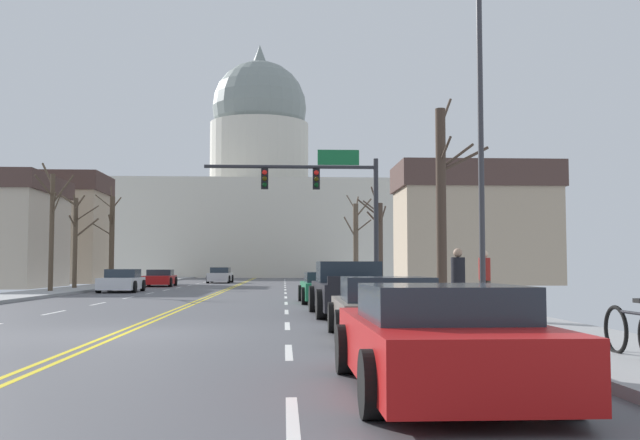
{
  "coord_description": "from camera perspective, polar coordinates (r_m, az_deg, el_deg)",
  "views": [
    {
      "loc": [
        3.42,
        -15.25,
        1.4
      ],
      "look_at": [
        5.83,
        33.33,
        4.5
      ],
      "focal_mm": 40.75,
      "sensor_mm": 36.0,
      "label": 1
    }
  ],
  "objects": [
    {
      "name": "bare_tree_01",
      "position": [
        44.7,
        -18.62,
        -1.23
      ],
      "size": [
        2.33,
        1.95,
        5.49
      ],
      "color": "#4C3D2D",
      "rests_on": "ground"
    },
    {
      "name": "sedan_oncoming_01",
      "position": [
        52.04,
        -12.49,
        -4.5
      ],
      "size": [
        2.2,
        4.75,
        1.16
      ],
      "color": "#B71414",
      "rests_on": "ground"
    },
    {
      "name": "sedan_near_00",
      "position": [
        27.92,
        0.46,
        -5.37
      ],
      "size": [
        2.07,
        4.5,
        1.18
      ],
      "color": "#1E7247",
      "rests_on": "ground"
    },
    {
      "name": "bare_tree_00",
      "position": [
        49.14,
        2.84,
        -1.65
      ],
      "size": [
        1.92,
        2.39,
        6.17
      ],
      "color": "brown",
      "rests_on": "ground"
    },
    {
      "name": "bare_tree_03",
      "position": [
        51.26,
        -16.05,
        -1.38
      ],
      "size": [
        1.89,
        2.0,
        6.82
      ],
      "color": "#4C3D2D",
      "rests_on": "ground"
    },
    {
      "name": "sedan_near_03",
      "position": [
        8.32,
        9.31,
        -9.34
      ],
      "size": [
        2.08,
        4.56,
        1.19
      ],
      "color": "#B71414",
      "rests_on": "ground"
    },
    {
      "name": "sedan_oncoming_00",
      "position": [
        40.99,
        -15.3,
        -4.66
      ],
      "size": [
        2.13,
        4.33,
        1.24
      ],
      "color": "silver",
      "rests_on": "ground"
    },
    {
      "name": "bare_tree_05",
      "position": [
        39.81,
        -20.32,
        -0.32
      ],
      "size": [
        1.82,
        2.62,
        6.72
      ],
      "color": "#4C3D2D",
      "rests_on": "ground"
    },
    {
      "name": "street_lamp_right",
      "position": [
        18.31,
        11.68,
        8.99
      ],
      "size": [
        2.24,
        0.24,
        8.99
      ],
      "color": "#333338",
      "rests_on": "ground"
    },
    {
      "name": "pedestrian_01",
      "position": [
        17.91,
        10.8,
        -4.6
      ],
      "size": [
        0.35,
        0.34,
        1.69
      ],
      "color": "black",
      "rests_on": "ground"
    },
    {
      "name": "pedestrian_00",
      "position": [
        21.48,
        12.8,
        -4.36
      ],
      "size": [
        0.35,
        0.34,
        1.72
      ],
      "color": "#4C4238",
      "rests_on": "ground"
    },
    {
      "name": "flank_building_01",
      "position": [
        64.09,
        -20.53,
        -0.58
      ],
      "size": [
        9.23,
        6.51,
        9.02
      ],
      "color": "tan",
      "rests_on": "ground"
    },
    {
      "name": "bare_tree_04",
      "position": [
        24.16,
        9.58,
        1.45
      ],
      "size": [
        1.86,
        2.38,
        7.09
      ],
      "color": "#423328",
      "rests_on": "ground"
    },
    {
      "name": "sedan_near_02",
      "position": [
        14.17,
        5.11,
        -7.03
      ],
      "size": [
        2.11,
        4.26,
        1.2
      ],
      "color": "#6B6056",
      "rests_on": "ground"
    },
    {
      "name": "flank_building_02",
      "position": [
        56.73,
        12.07,
        -0.27
      ],
      "size": [
        12.05,
        6.88,
        9.2
      ],
      "color": "tan",
      "rests_on": "ground"
    },
    {
      "name": "ground",
      "position": [
        15.69,
        -15.59,
        -8.56
      ],
      "size": [
        20.0,
        180.0,
        0.2
      ],
      "color": "#4D4D52"
    },
    {
      "name": "sedan_oncoming_02",
      "position": [
        61.51,
        -7.84,
        -4.35
      ],
      "size": [
        2.01,
        4.53,
        1.3
      ],
      "color": "silver",
      "rests_on": "ground"
    },
    {
      "name": "bare_tree_02",
      "position": [
        41.1,
        4.65,
        -1.81
      ],
      "size": [
        1.45,
        1.95,
        5.67
      ],
      "color": "#423328",
      "rests_on": "ground"
    },
    {
      "name": "capitol_building",
      "position": [
        98.66,
        -4.81,
        1.24
      ],
      "size": [
        35.49,
        23.71,
        31.79
      ],
      "color": "beige",
      "rests_on": "ground"
    },
    {
      "name": "signal_gantry",
      "position": [
        32.99,
        0.55,
        2.27
      ],
      "size": [
        7.91,
        0.41,
        6.57
      ],
      "color": "#28282D",
      "rests_on": "ground"
    },
    {
      "name": "bicycle_parked",
      "position": [
        11.1,
        23.38,
        -8.07
      ],
      "size": [
        0.12,
        1.77,
        0.85
      ],
      "color": "black",
      "rests_on": "ground"
    },
    {
      "name": "pickup_truck_near_01",
      "position": [
        21.0,
        2.41,
        -5.58
      ],
      "size": [
        2.31,
        5.27,
        1.54
      ],
      "color": "black",
      "rests_on": "ground"
    }
  ]
}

